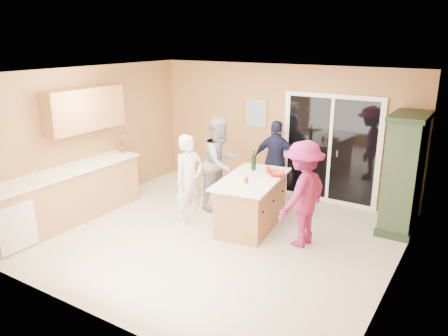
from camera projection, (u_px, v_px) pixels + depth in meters
The scene contains 22 objects.
floor at pixel (213, 236), 7.10m from camera, with size 5.50×5.50×0.00m, color beige.
ceiling at pixel (212, 73), 6.35m from camera, with size 5.50×5.00×0.10m, color silver.
wall_back at pixel (281, 130), 8.75m from camera, with size 5.50×0.10×2.60m, color tan.
wall_front at pixel (85, 212), 4.70m from camera, with size 5.50×0.10×2.60m, color tan.
wall_left at pixel (89, 138), 8.12m from camera, with size 0.10×5.00×2.60m, color tan.
wall_right at pixel (400, 191), 5.33m from camera, with size 0.10×5.00×2.60m, color tan.
left_cabinet_run at pixel (57, 200), 7.36m from camera, with size 0.65×3.05×1.24m.
upper_cabinets at pixel (84, 109), 7.70m from camera, with size 0.35×1.60×0.75m, color #AE7543.
sliding_door at pixel (330, 150), 8.27m from camera, with size 1.90×0.07×2.10m.
framed_picture at pixel (256, 113), 8.93m from camera, with size 0.46×0.04×0.56m.
kitchen_island at pixel (251, 204), 7.35m from camera, with size 1.11×1.75×0.86m.
green_hutch at pixel (404, 175), 7.09m from camera, with size 0.56×1.07×1.96m.
woman_white at pixel (189, 180), 7.37m from camera, with size 0.57×0.37×1.56m, color silver.
woman_grey at pixel (221, 163), 8.09m from camera, with size 0.83×0.65×1.72m, color #98979A.
woman_navy at pixel (276, 161), 8.50m from camera, with size 0.92×0.38×1.57m, color #1B1B3C.
woman_magenta at pixel (303, 194), 6.60m from camera, with size 1.06×0.61×1.65m, color #97215B.
serving_bowl at pixel (277, 174), 7.33m from camera, with size 0.29×0.29×0.07m, color #B52814.
tulip_vase at pixel (122, 142), 8.44m from camera, with size 0.22×0.15×0.42m, color red.
tumbler_near at pixel (246, 180), 6.95m from camera, with size 0.07×0.07×0.10m, color #B52814.
tumbler_far at pixel (268, 170), 7.48m from camera, with size 0.08×0.08×0.11m, color #B52814.
wine_bottle at pixel (254, 162), 7.61m from camera, with size 0.08×0.08×0.36m.
white_plate at pixel (234, 184), 6.91m from camera, with size 0.23×0.23×0.02m, color white.
Camera 1 is at (3.58, -5.40, 3.12)m, focal length 35.00 mm.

